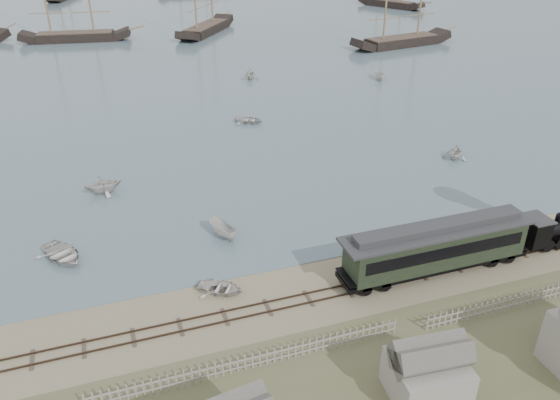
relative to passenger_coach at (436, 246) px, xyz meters
name	(u,v)px	position (x,y,z in m)	size (l,w,h in m)	color
ground	(311,280)	(-8.97, 2.00, -2.28)	(600.00, 600.00, 0.00)	gray
rail_track	(322,295)	(-8.97, 0.00, -2.24)	(120.00, 1.80, 0.16)	#38291E
picket_fence_west	(254,368)	(-15.47, -5.00, -2.28)	(19.00, 0.10, 1.20)	gray
picket_fence_east	(521,306)	(3.53, -5.50, -2.28)	(15.00, 0.10, 1.20)	gray
shed_mid	(424,395)	(-6.97, -10.00, -2.28)	(4.00, 3.50, 3.60)	gray
passenger_coach	(436,246)	(0.00, 0.00, 0.00)	(14.90, 2.87, 3.62)	black
beached_dinghy	(221,288)	(-15.61, 2.74, -1.93)	(3.37, 2.41, 0.70)	beige
rowboat_0	(62,254)	(-26.23, 10.62, -1.76)	(4.38, 3.13, 0.91)	beige
rowboat_1	(103,184)	(-22.60, 21.15, -1.31)	(3.45, 2.98, 1.82)	beige
rowboat_2	(222,230)	(-13.76, 9.77, -1.57)	(3.36, 1.26, 1.30)	beige
rowboat_3	(249,120)	(-4.28, 34.82, -1.85)	(3.58, 2.56, 0.74)	beige
rowboat_4	(455,152)	(13.78, 17.09, -1.45)	(2.91, 2.51, 1.53)	beige
rowboat_5	(379,76)	(20.47, 46.85, -1.61)	(3.15, 1.19, 1.22)	beige
rowboat_7	(250,74)	(1.37, 53.71, -1.39)	(3.15, 2.72, 1.66)	beige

